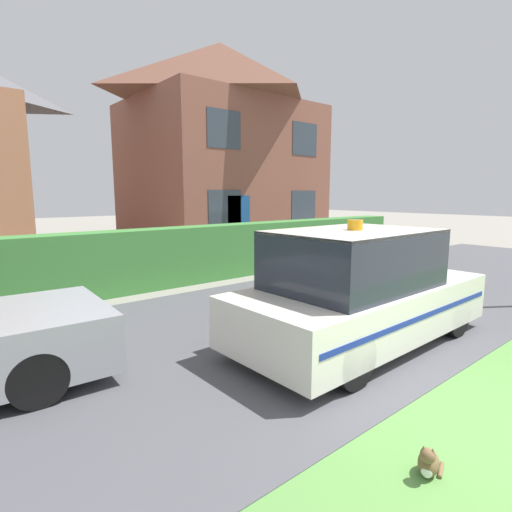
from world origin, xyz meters
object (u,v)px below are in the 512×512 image
(wheelie_bin, at_px, (17,269))
(cat, at_px, (428,462))
(police_car, at_px, (360,290))
(house_right, at_px, (221,144))

(wheelie_bin, bearing_deg, cat, -86.65)
(police_car, xyz_separation_m, cat, (-1.88, -2.02, -0.68))
(police_car, bearing_deg, cat, -133.61)
(police_car, bearing_deg, wheelie_bin, 115.30)
(cat, relative_size, wheelie_bin, 0.32)
(police_car, xyz_separation_m, wheelie_bin, (-3.21, 6.58, -0.26))
(wheelie_bin, bearing_deg, police_car, -69.46)
(police_car, distance_m, wheelie_bin, 7.32)
(police_car, distance_m, house_right, 13.07)
(cat, xyz_separation_m, house_right, (7.41, 13.33, 4.17))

